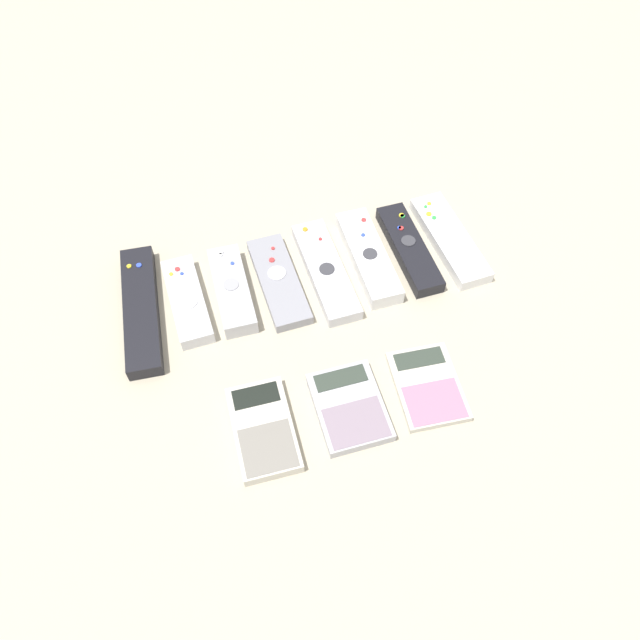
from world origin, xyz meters
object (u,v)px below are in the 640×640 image
at_px(remote_4, 326,271).
at_px(calculator_0, 263,429).
at_px(remote_2, 232,290).
at_px(remote_3, 279,281).
at_px(remote_0, 141,309).
at_px(remote_7, 450,239).
at_px(remote_5, 368,257).
at_px(remote_6, 409,249).
at_px(remote_1, 187,301).
at_px(calculator_2, 428,386).
at_px(calculator_1, 346,408).

relative_size(remote_4, calculator_0, 1.44).
xyz_separation_m(remote_2, remote_3, (0.07, 0.00, -0.00)).
relative_size(remote_0, remote_7, 1.18).
bearing_deg(remote_5, remote_6, -0.45).
bearing_deg(remote_2, remote_1, -179.20).
relative_size(remote_3, calculator_0, 1.29).
distance_m(remote_1, remote_4, 0.21).
bearing_deg(remote_4, remote_6, 0.90).
distance_m(remote_0, remote_7, 0.48).
bearing_deg(remote_4, remote_5, 3.60).
height_order(remote_3, remote_7, remote_7).
relative_size(remote_6, remote_7, 0.94).
xyz_separation_m(remote_2, calculator_2, (0.22, -0.23, -0.01)).
relative_size(remote_4, calculator_2, 1.54).
relative_size(remote_4, remote_7, 1.02).
distance_m(remote_3, remote_4, 0.07).
bearing_deg(remote_6, remote_4, -178.60).
distance_m(remote_0, remote_6, 0.41).
bearing_deg(remote_0, remote_2, 2.41).
distance_m(remote_3, remote_6, 0.21).
bearing_deg(remote_7, remote_0, 176.85).
relative_size(remote_2, remote_3, 0.89).
distance_m(remote_2, calculator_2, 0.32).
bearing_deg(calculator_2, remote_6, 79.36).
height_order(remote_2, calculator_1, remote_2).
bearing_deg(calculator_1, remote_0, 135.66).
bearing_deg(remote_7, remote_6, 177.40).
bearing_deg(remote_1, calculator_0, -77.62).
bearing_deg(remote_0, calculator_2, -29.12).
bearing_deg(remote_1, remote_0, 174.84).
height_order(remote_1, remote_7, remote_1).
xyz_separation_m(remote_4, remote_5, (0.07, 0.01, 0.00)).
xyz_separation_m(remote_4, calculator_1, (-0.04, -0.23, -0.00)).
bearing_deg(remote_1, remote_6, -1.66).
distance_m(remote_0, calculator_2, 0.42).
bearing_deg(remote_5, calculator_1, -115.32).
distance_m(calculator_0, calculator_2, 0.23).
xyz_separation_m(remote_0, remote_2, (0.13, -0.00, 0.00)).
bearing_deg(remote_6, calculator_0, -142.17).
distance_m(remote_5, remote_7, 0.14).
xyz_separation_m(remote_1, remote_6, (0.35, 0.01, -0.00)).
distance_m(remote_6, remote_7, 0.07).
bearing_deg(calculator_1, remote_6, 52.79).
xyz_separation_m(remote_3, remote_5, (0.14, 0.00, 0.00)).
distance_m(remote_2, remote_7, 0.35).
bearing_deg(remote_7, calculator_1, -139.74).
distance_m(remote_6, calculator_2, 0.24).
distance_m(remote_2, remote_4, 0.14).
height_order(remote_5, calculator_2, remote_5).
height_order(remote_6, calculator_0, remote_6).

